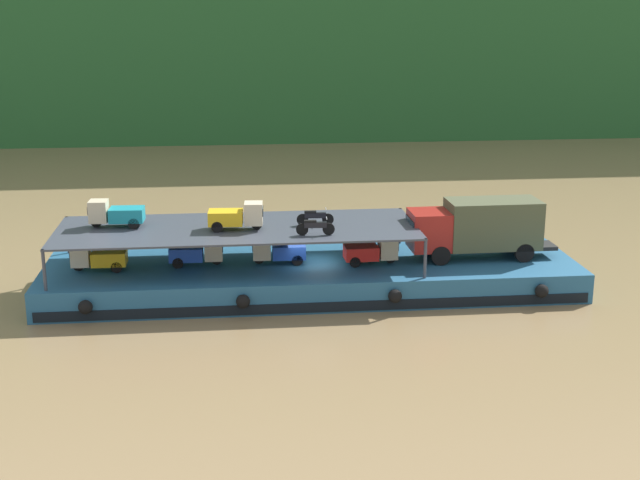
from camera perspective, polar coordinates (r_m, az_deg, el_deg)
ground_plane at (r=45.40m, az=-0.53°, el=-3.30°), size 400.00×400.00×0.00m
cargo_barge at (r=45.14m, az=-0.53°, el=-2.41°), size 27.43×7.84×1.50m
covered_lorry at (r=46.04m, az=10.35°, el=0.86°), size 7.88×2.37×3.10m
cargo_rack at (r=44.22m, az=-5.45°, el=0.76°), size 18.23×6.50×2.00m
mini_truck_lower_stern at (r=44.89m, az=-14.40°, el=-1.09°), size 2.75×1.21×1.38m
mini_truck_lower_aft at (r=44.80m, az=-8.08°, el=-0.78°), size 2.76×1.23×1.38m
mini_truck_lower_mid at (r=44.71m, az=-2.78°, el=-0.67°), size 2.76×1.24×1.38m
mini_truck_lower_fore at (r=44.63m, az=3.42°, el=-0.71°), size 2.77×1.24×1.38m
mini_truck_upper_stern at (r=45.13m, az=-13.29°, el=1.70°), size 2.78×1.27×1.38m
mini_truck_upper_mid at (r=43.58m, az=-5.49°, el=1.57°), size 2.80×1.30×1.38m
motorcycle_upper_port at (r=42.41m, az=-0.33°, el=0.89°), size 1.90×0.55×0.87m
motorcycle_upper_centre at (r=44.31m, az=-0.34°, el=1.53°), size 1.90×0.55×0.87m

